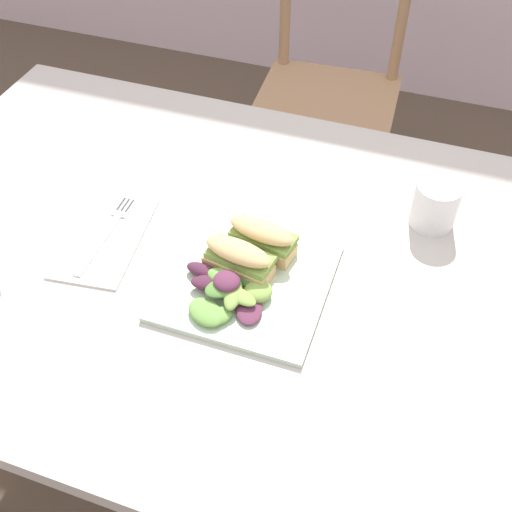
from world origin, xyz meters
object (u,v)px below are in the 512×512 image
object	(u,v)px
fork_on_napkin	(110,229)
cup_extra_side	(435,205)
dining_table	(267,315)
sandwich_half_front	(239,258)
sandwich_half_back	(262,237)
plate_lunch	(247,281)
chair_wooden_far	(328,94)

from	to	relation	value
fork_on_napkin	cup_extra_side	xyz separation A→B (m)	(0.49, 0.19, 0.03)
dining_table	sandwich_half_front	xyz separation A→B (m)	(-0.04, -0.03, 0.16)
sandwich_half_back	fork_on_napkin	distance (m)	0.26
plate_lunch	sandwich_half_front	world-z (taller)	sandwich_half_front
chair_wooden_far	sandwich_half_back	size ratio (longest dim) A/B	7.68
dining_table	sandwich_half_front	world-z (taller)	sandwich_half_front
sandwich_half_back	cup_extra_side	world-z (taller)	cup_extra_side
chair_wooden_far	fork_on_napkin	bearing A→B (deg)	-98.05
sandwich_half_back	chair_wooden_far	bearing A→B (deg)	96.88
chair_wooden_far	fork_on_napkin	size ratio (longest dim) A/B	4.69
plate_lunch	sandwich_half_front	size ratio (longest dim) A/B	2.14
dining_table	fork_on_napkin	world-z (taller)	fork_on_napkin
plate_lunch	sandwich_half_back	world-z (taller)	sandwich_half_back
chair_wooden_far	sandwich_half_front	size ratio (longest dim) A/B	7.68
dining_table	sandwich_half_back	size ratio (longest dim) A/B	12.01
cup_extra_side	sandwich_half_front	bearing A→B (deg)	-140.39
sandwich_half_front	fork_on_napkin	xyz separation A→B (m)	(-0.23, 0.02, -0.03)
sandwich_half_back	cup_extra_side	bearing A→B (deg)	33.82
plate_lunch	fork_on_napkin	xyz separation A→B (m)	(-0.25, 0.03, 0.00)
fork_on_napkin	cup_extra_side	size ratio (longest dim) A/B	2.33
sandwich_half_front	sandwich_half_back	bearing A→B (deg)	70.85
chair_wooden_far	sandwich_half_front	world-z (taller)	chair_wooden_far
plate_lunch	dining_table	bearing A→B (deg)	67.93
sandwich_half_back	sandwich_half_front	bearing A→B (deg)	-109.15
sandwich_half_back	fork_on_napkin	size ratio (longest dim) A/B	0.61
cup_extra_side	sandwich_half_back	bearing A→B (deg)	-146.18
fork_on_napkin	cup_extra_side	bearing A→B (deg)	21.37
dining_table	fork_on_napkin	distance (m)	0.30
fork_on_napkin	plate_lunch	bearing A→B (deg)	-7.38
dining_table	chair_wooden_far	distance (m)	0.99
sandwich_half_front	chair_wooden_far	bearing A→B (deg)	95.47
chair_wooden_far	sandwich_half_back	distance (m)	1.01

